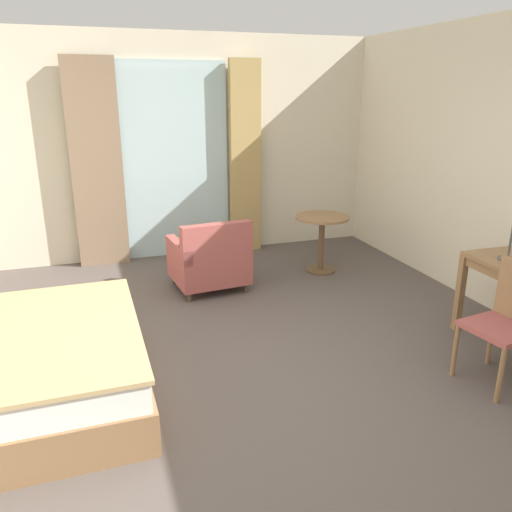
% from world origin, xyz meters
% --- Properties ---
extents(ground, '(6.27, 7.25, 0.10)m').
position_xyz_m(ground, '(0.00, 0.00, -0.05)').
color(ground, '#564C47').
extents(wall_back, '(5.87, 0.12, 2.76)m').
position_xyz_m(wall_back, '(0.00, 3.37, 1.38)').
color(wall_back, beige).
rests_on(wall_back, ground).
extents(balcony_glass_door, '(1.42, 0.02, 2.43)m').
position_xyz_m(balcony_glass_door, '(0.16, 3.29, 1.22)').
color(balcony_glass_door, silver).
rests_on(balcony_glass_door, ground).
extents(curtain_panel_left, '(0.60, 0.10, 2.46)m').
position_xyz_m(curtain_panel_left, '(-0.76, 3.19, 1.23)').
color(curtain_panel_left, '#897056').
rests_on(curtain_panel_left, ground).
extents(curtain_panel_right, '(0.40, 0.10, 2.46)m').
position_xyz_m(curtain_panel_right, '(1.09, 3.19, 1.23)').
color(curtain_panel_right, tan).
rests_on(curtain_panel_right, ground).
extents(desk_chair, '(0.49, 0.50, 0.91)m').
position_xyz_m(desk_chair, '(1.93, -0.56, 0.51)').
color(desk_chair, '#9E4C47').
rests_on(desk_chair, ground).
extents(armchair_by_window, '(0.82, 0.77, 0.80)m').
position_xyz_m(armchair_by_window, '(0.29, 1.91, 0.33)').
color(armchair_by_window, '#9E4C47').
rests_on(armchair_by_window, ground).
extents(round_cafe_table, '(0.63, 0.63, 0.68)m').
position_xyz_m(round_cafe_table, '(1.68, 2.06, 0.50)').
color(round_cafe_table, olive).
rests_on(round_cafe_table, ground).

